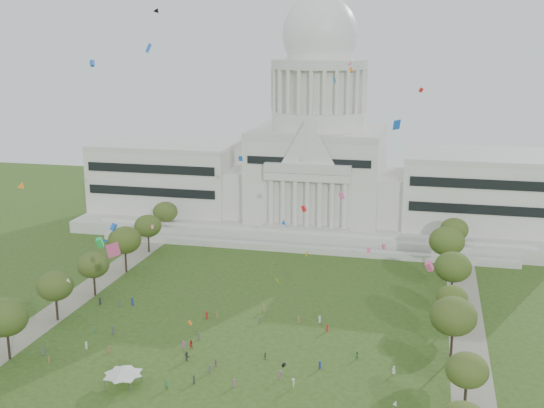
% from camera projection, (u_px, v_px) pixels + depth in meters
% --- Properties ---
extents(ground, '(400.00, 400.00, 0.00)m').
position_uv_depth(ground, '(219.00, 376.00, 132.93)').
color(ground, '#304B17').
rests_on(ground, ground).
extents(capitol, '(160.00, 64.50, 91.30)m').
position_uv_depth(capitol, '(318.00, 163.00, 235.09)').
color(capitol, beige).
rests_on(capitol, ground).
extents(path_left, '(8.00, 160.00, 0.04)m').
position_uv_depth(path_left, '(74.00, 299.00, 172.06)').
color(path_left, gray).
rests_on(path_left, ground).
extents(path_right, '(8.00, 160.00, 0.04)m').
position_uv_depth(path_right, '(467.00, 337.00, 150.54)').
color(path_right, gray).
rests_on(path_right, ground).
extents(row_tree_l_1, '(8.86, 8.86, 12.59)m').
position_uv_depth(row_tree_l_1, '(6.00, 319.00, 137.90)').
color(row_tree_l_1, black).
rests_on(row_tree_l_1, ground).
extents(row_tree_r_1, '(7.58, 7.58, 10.78)m').
position_uv_depth(row_tree_r_1, '(467.00, 370.00, 119.11)').
color(row_tree_r_1, black).
rests_on(row_tree_r_1, ground).
extents(row_tree_l_2, '(8.42, 8.42, 11.97)m').
position_uv_depth(row_tree_l_2, '(55.00, 286.00, 157.39)').
color(row_tree_l_2, black).
rests_on(row_tree_l_2, ground).
extents(row_tree_r_2, '(9.55, 9.55, 13.58)m').
position_uv_depth(row_tree_r_2, '(453.00, 316.00, 137.24)').
color(row_tree_r_2, black).
rests_on(row_tree_r_2, ground).
extents(row_tree_l_3, '(8.12, 8.12, 11.55)m').
position_uv_depth(row_tree_l_3, '(93.00, 265.00, 172.95)').
color(row_tree_l_3, black).
rests_on(row_tree_l_3, ground).
extents(row_tree_r_3, '(7.01, 7.01, 9.98)m').
position_uv_depth(row_tree_r_3, '(452.00, 298.00, 153.92)').
color(row_tree_r_3, black).
rests_on(row_tree_r_3, ground).
extents(row_tree_l_4, '(9.29, 9.29, 13.21)m').
position_uv_depth(row_tree_l_4, '(125.00, 240.00, 190.17)').
color(row_tree_l_4, black).
rests_on(row_tree_l_4, ground).
extents(row_tree_r_4, '(9.19, 9.19, 13.06)m').
position_uv_depth(row_tree_r_4, '(453.00, 267.00, 168.03)').
color(row_tree_r_4, black).
rests_on(row_tree_r_4, ground).
extents(row_tree_l_5, '(8.33, 8.33, 11.85)m').
position_uv_depth(row_tree_l_5, '(148.00, 226.00, 208.23)').
color(row_tree_l_5, black).
rests_on(row_tree_l_5, ground).
extents(row_tree_r_5, '(9.82, 9.82, 13.96)m').
position_uv_depth(row_tree_r_5, '(447.00, 241.00, 187.22)').
color(row_tree_r_5, black).
rests_on(row_tree_r_5, ground).
extents(row_tree_l_6, '(8.19, 8.19, 11.64)m').
position_uv_depth(row_tree_l_6, '(165.00, 212.00, 225.78)').
color(row_tree_l_6, black).
rests_on(row_tree_l_6, ground).
extents(row_tree_r_6, '(8.42, 8.42, 11.97)m').
position_uv_depth(row_tree_r_6, '(454.00, 230.00, 203.96)').
color(row_tree_r_6, black).
rests_on(row_tree_r_6, ground).
extents(event_tent, '(7.93, 7.93, 4.32)m').
position_uv_depth(event_tent, '(123.00, 370.00, 128.40)').
color(event_tent, '#4C4C4C').
rests_on(event_tent, ground).
extents(person_0, '(0.99, 0.89, 1.71)m').
position_uv_depth(person_0, '(394.00, 370.00, 133.57)').
color(person_0, silver).
rests_on(person_0, ground).
extents(person_2, '(0.94, 0.89, 1.66)m').
position_uv_depth(person_2, '(357.00, 355.00, 139.80)').
color(person_2, '#33723F').
rests_on(person_2, ground).
extents(person_3, '(0.74, 1.23, 1.80)m').
position_uv_depth(person_3, '(293.00, 383.00, 128.47)').
color(person_3, silver).
rests_on(person_3, ground).
extents(person_4, '(0.70, 1.02, 1.59)m').
position_uv_depth(person_4, '(216.00, 363.00, 136.53)').
color(person_4, '#994C8C').
rests_on(person_4, ground).
extents(person_5, '(1.96, 1.70, 2.03)m').
position_uv_depth(person_5, '(187.00, 356.00, 138.99)').
color(person_5, '#4C4C51').
rests_on(person_5, ground).
extents(person_7, '(0.83, 0.72, 1.90)m').
position_uv_depth(person_7, '(167.00, 385.00, 127.65)').
color(person_7, '#33723F').
rests_on(person_7, ground).
extents(person_8, '(1.00, 0.72, 1.87)m').
position_uv_depth(person_8, '(191.00, 344.00, 144.75)').
color(person_8, '#B21E1E').
rests_on(person_8, ground).
extents(person_9, '(0.96, 1.35, 1.89)m').
position_uv_depth(person_9, '(280.00, 375.00, 131.43)').
color(person_9, '#994C8C').
rests_on(person_9, ground).
extents(person_10, '(0.70, 1.01, 1.58)m').
position_uv_depth(person_10, '(265.00, 356.00, 139.58)').
color(person_10, '#33723F').
rests_on(person_10, ground).
extents(distant_crowd, '(58.94, 37.61, 1.90)m').
position_uv_depth(distant_crowd, '(181.00, 331.00, 151.52)').
color(distant_crowd, '#4C4C51').
rests_on(distant_crowd, ground).
extents(kite_swarm, '(80.73, 103.50, 67.11)m').
position_uv_depth(kite_swarm, '(226.00, 214.00, 134.48)').
color(kite_swarm, red).
rests_on(kite_swarm, ground).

